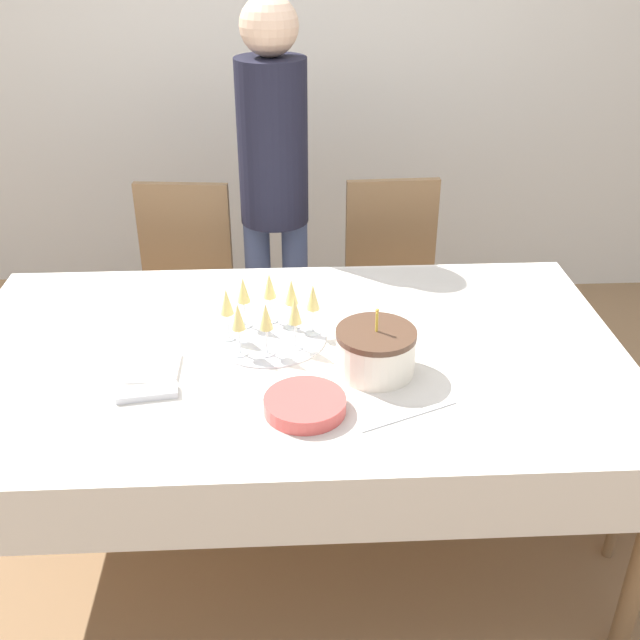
% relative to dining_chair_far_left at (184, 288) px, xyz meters
% --- Properties ---
extents(ground_plane, '(12.00, 12.00, 0.00)m').
position_rel_dining_chair_far_left_xyz_m(ground_plane, '(0.45, -0.93, -0.53)').
color(ground_plane, '#93704C').
extents(wall_back, '(8.00, 0.05, 2.70)m').
position_rel_dining_chair_far_left_xyz_m(wall_back, '(0.45, 1.03, 0.82)').
color(wall_back, silver).
rests_on(wall_back, ground_plane).
extents(dining_table, '(2.08, 1.22, 0.76)m').
position_rel_dining_chair_far_left_xyz_m(dining_table, '(0.45, -0.93, 0.13)').
color(dining_table, silver).
rests_on(dining_table, ground_plane).
extents(dining_chair_far_left, '(0.46, 0.46, 0.96)m').
position_rel_dining_chair_far_left_xyz_m(dining_chair_far_left, '(0.00, 0.00, 0.00)').
color(dining_chair_far_left, olive).
rests_on(dining_chair_far_left, ground_plane).
extents(dining_chair_far_right, '(0.44, 0.44, 0.96)m').
position_rel_dining_chair_far_left_xyz_m(dining_chair_far_right, '(0.91, 0.00, 0.00)').
color(dining_chair_far_right, olive).
rests_on(dining_chair_far_right, ground_plane).
extents(birthday_cake, '(0.24, 0.24, 0.21)m').
position_rel_dining_chair_far_left_xyz_m(birthday_cake, '(0.70, -1.06, 0.30)').
color(birthday_cake, silver).
rests_on(birthday_cake, dining_table).
extents(champagne_tray, '(0.36, 0.36, 0.18)m').
position_rel_dining_chair_far_left_xyz_m(champagne_tray, '(0.39, -0.85, 0.32)').
color(champagne_tray, silver).
rests_on(champagne_tray, dining_table).
extents(plate_stack_main, '(0.23, 0.23, 0.04)m').
position_rel_dining_chair_far_left_xyz_m(plate_stack_main, '(0.49, -1.25, 0.25)').
color(plate_stack_main, '#CC4C47').
rests_on(plate_stack_main, dining_table).
extents(cake_knife, '(0.28, 0.14, 0.00)m').
position_rel_dining_chair_far_left_xyz_m(cake_knife, '(0.77, -1.29, 0.24)').
color(cake_knife, silver).
rests_on(cake_knife, dining_table).
extents(fork_pile, '(0.18, 0.08, 0.02)m').
position_rel_dining_chair_far_left_xyz_m(fork_pile, '(0.04, -1.15, 0.24)').
color(fork_pile, silver).
rests_on(fork_pile, dining_table).
extents(napkin_pile, '(0.15, 0.15, 0.01)m').
position_rel_dining_chair_far_left_xyz_m(napkin_pile, '(0.04, -1.01, 0.24)').
color(napkin_pile, white).
rests_on(napkin_pile, dining_table).
extents(person_standing, '(0.28, 0.28, 1.70)m').
position_rel_dining_chair_far_left_xyz_m(person_standing, '(0.40, 0.03, 0.50)').
color(person_standing, '#3F4C72').
rests_on(person_standing, ground_plane).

